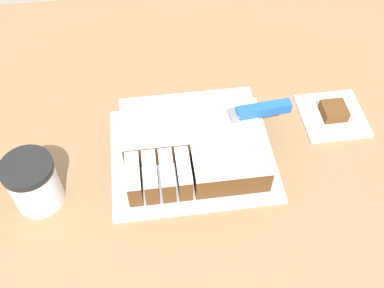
% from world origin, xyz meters
% --- Properties ---
extents(countertop, '(1.40, 1.10, 0.94)m').
position_xyz_m(countertop, '(0.00, 0.00, 0.47)').
color(countertop, '#936D47').
rests_on(countertop, ground_plane).
extents(cake_board, '(0.33, 0.28, 0.01)m').
position_xyz_m(cake_board, '(-0.01, -0.05, 0.94)').
color(cake_board, silver).
rests_on(cake_board, countertop).
extents(cake, '(0.28, 0.22, 0.06)m').
position_xyz_m(cake, '(-0.01, -0.04, 0.98)').
color(cake, brown).
rests_on(cake, cake_board).
extents(knife, '(0.29, 0.05, 0.02)m').
position_xyz_m(knife, '(0.11, -0.01, 1.02)').
color(knife, silver).
rests_on(knife, cake).
extents(coffee_cup, '(0.10, 0.10, 0.11)m').
position_xyz_m(coffee_cup, '(-0.32, -0.11, 1.00)').
color(coffee_cup, white).
rests_on(coffee_cup, countertop).
extents(paper_napkin, '(0.14, 0.14, 0.01)m').
position_xyz_m(paper_napkin, '(0.31, 0.02, 0.94)').
color(paper_napkin, white).
rests_on(paper_napkin, countertop).
extents(brownie, '(0.05, 0.05, 0.03)m').
position_xyz_m(brownie, '(0.31, 0.02, 0.96)').
color(brownie, brown).
rests_on(brownie, paper_napkin).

